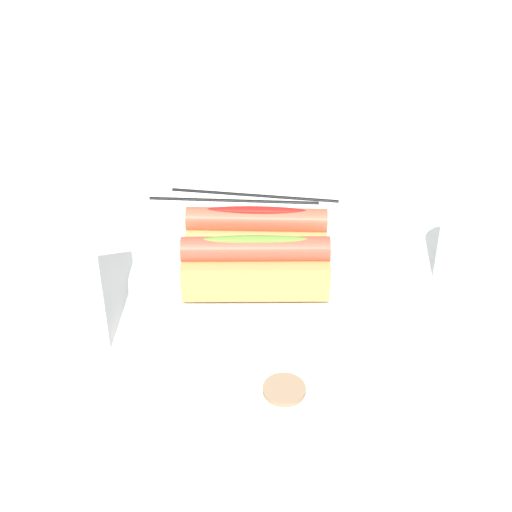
# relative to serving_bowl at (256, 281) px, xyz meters

# --- Properties ---
(ground_plane) EXTENTS (2.40, 2.40, 0.00)m
(ground_plane) POSITION_rel_serving_bowl_xyz_m (-0.01, 0.01, -0.02)
(ground_plane) COLOR white
(serving_bowl) EXTENTS (0.27, 0.27, 0.03)m
(serving_bowl) POSITION_rel_serving_bowl_xyz_m (0.00, 0.00, 0.00)
(serving_bowl) COLOR white
(serving_bowl) RESTS_ON ground_plane
(hotdog_front) EXTENTS (0.15, 0.06, 0.06)m
(hotdog_front) POSITION_rel_serving_bowl_xyz_m (-0.00, -0.03, 0.04)
(hotdog_front) COLOR tan
(hotdog_front) RESTS_ON serving_bowl
(hotdog_back) EXTENTS (0.15, 0.06, 0.06)m
(hotdog_back) POSITION_rel_serving_bowl_xyz_m (0.00, 0.03, 0.04)
(hotdog_back) COLOR tan
(hotdog_back) RESTS_ON serving_bowl
(water_glass) EXTENTS (0.07, 0.07, 0.09)m
(water_glass) POSITION_rel_serving_bowl_xyz_m (-0.23, -0.01, 0.03)
(water_glass) COLOR white
(water_glass) RESTS_ON ground_plane
(paper_towel_roll) EXTENTS (0.11, 0.11, 0.13)m
(paper_towel_roll) POSITION_rel_serving_bowl_xyz_m (-0.01, 0.28, 0.05)
(paper_towel_roll) COLOR white
(paper_towel_roll) RESTS_ON ground_plane
(napkin_box) EXTENTS (0.12, 0.07, 0.15)m
(napkin_box) POSITION_rel_serving_bowl_xyz_m (0.21, 0.08, 0.06)
(napkin_box) COLOR white
(napkin_box) RESTS_ON ground_plane
(chopstick_near) EXTENTS (0.22, 0.03, 0.01)m
(chopstick_near) POSITION_rel_serving_bowl_xyz_m (0.02, -0.19, -0.01)
(chopstick_near) COLOR black
(chopstick_near) RESTS_ON ground_plane
(chopstick_far) EXTENTS (0.22, 0.05, 0.01)m
(chopstick_far) POSITION_rel_serving_bowl_xyz_m (-0.01, -0.21, -0.01)
(chopstick_far) COLOR black
(chopstick_far) RESTS_ON ground_plane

